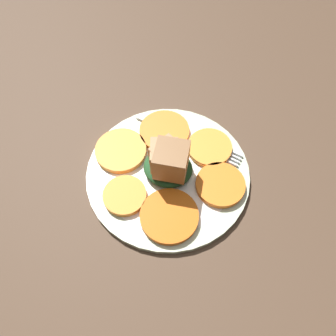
{
  "coord_description": "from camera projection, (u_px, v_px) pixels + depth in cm",
  "views": [
    {
      "loc": [
        -8.06,
        24.34,
        47.65
      ],
      "look_at": [
        0.0,
        0.0,
        4.1
      ],
      "focal_mm": 35.0,
      "sensor_mm": 36.0,
      "label": 1
    }
  ],
  "objects": [
    {
      "name": "carrot_slice_1",
      "position": [
        125.0,
        195.0,
        0.49
      ],
      "size": [
        6.53,
        6.53,
        0.93
      ],
      "primitive_type": "cylinder",
      "color": "orange",
      "rests_on": "plate"
    },
    {
      "name": "center_pile",
      "position": [
        168.0,
        162.0,
        0.48
      ],
      "size": [
        7.67,
        6.9,
        6.91
      ],
      "color": "#1E4723",
      "rests_on": "plate"
    },
    {
      "name": "carrot_slice_3",
      "position": [
        220.0,
        186.0,
        0.5
      ],
      "size": [
        7.54,
        7.54,
        0.93
      ],
      "primitive_type": "cylinder",
      "color": "orange",
      "rests_on": "plate"
    },
    {
      "name": "carrot_slice_2",
      "position": [
        169.0,
        216.0,
        0.47
      ],
      "size": [
        8.53,
        8.53,
        0.93
      ],
      "primitive_type": "cylinder",
      "color": "#D66114",
      "rests_on": "plate"
    },
    {
      "name": "table_slab",
      "position": [
        168.0,
        178.0,
        0.53
      ],
      "size": [
        120.0,
        120.0,
        2.0
      ],
      "primitive_type": "cube",
      "color": "#4C3828",
      "rests_on": "ground"
    },
    {
      "name": "fork",
      "position": [
        190.0,
        139.0,
        0.54
      ],
      "size": [
        19.1,
        5.17,
        0.4
      ],
      "rotation": [
        0.0,
        0.0,
        -0.18
      ],
      "color": "silver",
      "rests_on": "plate"
    },
    {
      "name": "carrot_slice_4",
      "position": [
        210.0,
        148.0,
        0.53
      ],
      "size": [
        7.21,
        7.21,
        0.93
      ],
      "primitive_type": "cylinder",
      "color": "orange",
      "rests_on": "plate"
    },
    {
      "name": "carrot_slice_0",
      "position": [
        121.0,
        150.0,
        0.53
      ],
      "size": [
        8.28,
        8.28,
        0.93
      ],
      "primitive_type": "cylinder",
      "color": "#F99539",
      "rests_on": "plate"
    },
    {
      "name": "carrot_slice_5",
      "position": [
        164.0,
        131.0,
        0.55
      ],
      "size": [
        8.39,
        8.39,
        0.93
      ],
      "primitive_type": "cylinder",
      "color": "orange",
      "rests_on": "plate"
    },
    {
      "name": "plate",
      "position": [
        168.0,
        173.0,
        0.52
      ],
      "size": [
        25.7,
        25.7,
        1.05
      ],
      "color": "beige",
      "rests_on": "table_slab"
    }
  ]
}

